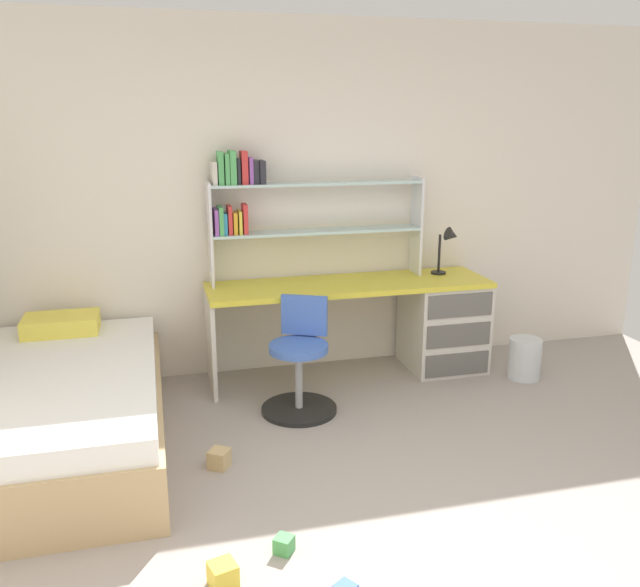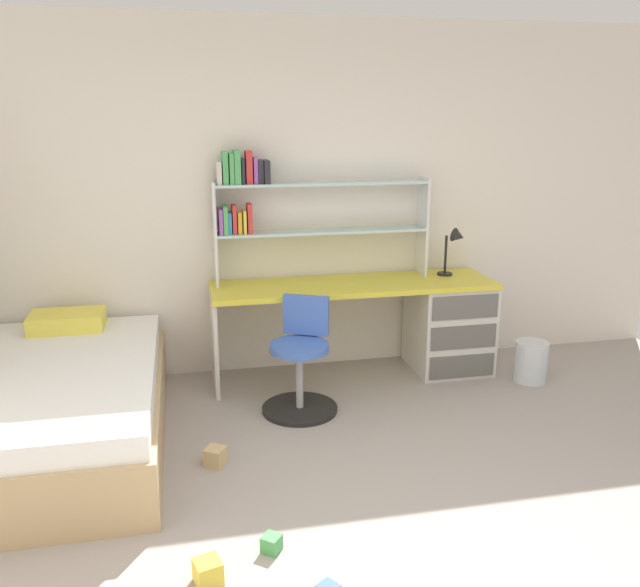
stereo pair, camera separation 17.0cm
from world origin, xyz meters
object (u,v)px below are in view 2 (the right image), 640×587
Objects in this scene: toy_block_yellow_0 at (208,572)px; waste_bin at (531,362)px; bed_platform at (53,407)px; toy_block_green_2 at (272,544)px; desk_lamp at (455,244)px; bookshelf_hutch at (287,203)px; toy_block_natural_3 at (215,456)px; desk at (425,320)px; swivel_chair at (301,368)px.

waste_bin is at bearing 35.15° from toy_block_yellow_0.
bed_platform is 25.52× the size of toy_block_green_2.
desk_lamp is at bearing 135.61° from waste_bin.
waste_bin is 3.09m from toy_block_yellow_0.
bookshelf_hutch is at bearing 72.37° from toy_block_yellow_0.
desk_lamp reaches higher than toy_block_natural_3.
waste_bin is (1.78, -0.57, -1.18)m from bookshelf_hutch.
toy_block_natural_3 is at bearing -162.49° from waste_bin.
desk is 2.10m from toy_block_natural_3.
toy_block_yellow_0 reaches higher than toy_block_natural_3.
desk_lamp reaches higher than desk.
swivel_chair is at bearing -176.06° from waste_bin.
toy_block_yellow_0 is 0.34m from toy_block_green_2.
waste_bin is at bearing 3.94° from swivel_chair.
toy_block_natural_3 is (0.95, -0.44, -0.20)m from bed_platform.
bookshelf_hutch is 14.65× the size of toy_block_yellow_0.
bookshelf_hutch is at bearing 87.43° from swivel_chair.
waste_bin is 2.90× the size of toy_block_natural_3.
desk is 2.76× the size of swivel_chair.
waste_bin is 3.93× the size of toy_block_green_2.
toy_block_green_2 is (-2.22, -1.62, -0.12)m from waste_bin.
waste_bin is 2.55m from toy_block_natural_3.
desk reaches higher than bed_platform.
desk is 1.05× the size of bed_platform.
swivel_chair is 1.82m from waste_bin.
desk is 1.41m from bookshelf_hutch.
waste_bin is at bearing 5.49° from bed_platform.
toy_block_yellow_0 is (-0.75, -2.35, -1.28)m from bookshelf_hutch.
bed_platform is 1.06m from toy_block_natural_3.
toy_block_yellow_0 is at bearing -144.85° from waste_bin.
swivel_chair reaches higher than waste_bin.
desk_lamp is 0.19× the size of bed_platform.
bed_platform is 18.40× the size of toy_block_yellow_0.
bed_platform is at bearing -174.51° from waste_bin.
toy_block_green_2 is at bearing -48.13° from bed_platform.
desk is 6.80× the size of waste_bin.
toy_block_green_2 is at bearing -105.51° from swivel_chair.
swivel_chair is 7.14× the size of toy_block_natural_3.
desk_lamp is 1.07m from waste_bin.
bed_platform is at bearing -164.91° from desk.
bookshelf_hutch is at bearing 175.04° from desk_lamp.
desk_lamp is at bearing 23.50° from swivel_chair.
bed_platform is at bearing -150.79° from bookshelf_hutch.
desk is at bearing 15.09° from bed_platform.
bed_platform is 3.39m from waste_bin.
desk reaches higher than toy_block_natural_3.
waste_bin is 2.83× the size of toy_block_yellow_0.
desk is 19.72× the size of toy_block_natural_3.
desk_lamp is at bearing -4.96° from bookshelf_hutch.
toy_block_green_2 is 0.87m from toy_block_natural_3.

